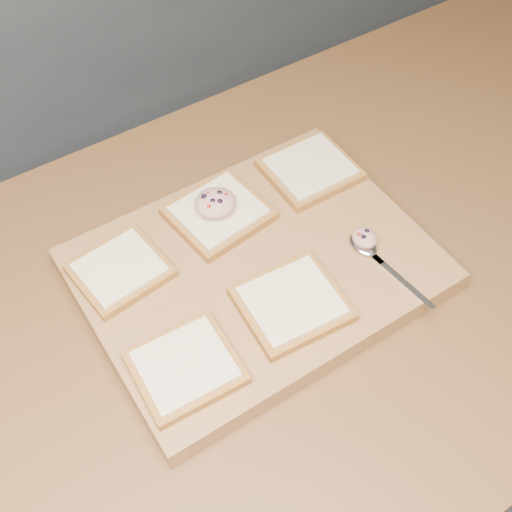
{
  "coord_description": "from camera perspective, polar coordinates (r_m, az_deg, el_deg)",
  "views": [
    {
      "loc": [
        -0.29,
        -0.42,
        1.64
      ],
      "look_at": [
        -0.0,
        0.02,
        0.95
      ],
      "focal_mm": 45.0,
      "sensor_mm": 36.0,
      "label": 1
    }
  ],
  "objects": [
    {
      "name": "cutting_board",
      "position": [
        0.9,
        -0.0,
        -1.26
      ],
      "size": [
        0.46,
        0.35,
        0.04
      ],
      "primitive_type": "cube",
      "color": "#A17045",
      "rests_on": "island_counter"
    },
    {
      "name": "bread_far_center",
      "position": [
        0.93,
        -3.34,
        3.81
      ],
      "size": [
        0.14,
        0.13,
        0.02
      ],
      "color": "#A4742A",
      "rests_on": "cutting_board"
    },
    {
      "name": "spoon",
      "position": [
        0.9,
        9.99,
        0.54
      ],
      "size": [
        0.04,
        0.16,
        0.01
      ],
      "color": "silver",
      "rests_on": "cutting_board"
    },
    {
      "name": "back_counter",
      "position": [
        2.21,
        -21.24,
        17.07
      ],
      "size": [
        3.6,
        0.62,
        0.94
      ],
      "color": "slate",
      "rests_on": "ground"
    },
    {
      "name": "bread_far_left",
      "position": [
        0.88,
        -11.98,
        -1.24
      ],
      "size": [
        0.13,
        0.12,
        0.02
      ],
      "color": "#A4742A",
      "rests_on": "cutting_board"
    },
    {
      "name": "spoon_salad",
      "position": [
        0.9,
        9.61,
        1.6
      ],
      "size": [
        0.03,
        0.04,
        0.02
      ],
      "color": "tan",
      "rests_on": "spoon"
    },
    {
      "name": "tuna_salad_dollop",
      "position": [
        0.91,
        -3.64,
        4.75
      ],
      "size": [
        0.06,
        0.06,
        0.03
      ],
      "color": "tan",
      "rests_on": "bread_far_center"
    },
    {
      "name": "bread_near_center",
      "position": [
        0.83,
        3.2,
        -4.22
      ],
      "size": [
        0.14,
        0.13,
        0.02
      ],
      "color": "#A4742A",
      "rests_on": "cutting_board"
    },
    {
      "name": "bread_near_left",
      "position": [
        0.79,
        -6.3,
        -9.77
      ],
      "size": [
        0.13,
        0.12,
        0.02
      ],
      "color": "#A4742A",
      "rests_on": "cutting_board"
    },
    {
      "name": "bread_far_right",
      "position": [
        0.99,
        4.83,
        7.67
      ],
      "size": [
        0.13,
        0.12,
        0.02
      ],
      "color": "#A4742A",
      "rests_on": "cutting_board"
    },
    {
      "name": "island_counter",
      "position": [
        1.3,
        0.61,
        -14.04
      ],
      "size": [
        2.0,
        0.8,
        0.9
      ],
      "color": "slate",
      "rests_on": "ground"
    },
    {
      "name": "ground",
      "position": [
        1.72,
        0.47,
        -20.02
      ],
      "size": [
        4.0,
        4.0,
        0.0
      ],
      "primitive_type": "plane",
      "color": "#515459",
      "rests_on": "ground"
    }
  ]
}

